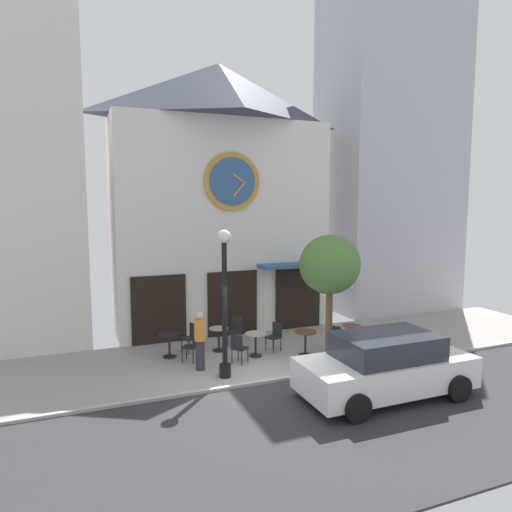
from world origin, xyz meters
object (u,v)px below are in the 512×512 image
cafe_table_center_left (169,341)px  cafe_table_center_right (219,336)px  cafe_chair_by_entrance (378,336)px  pedestrian_orange (200,340)px  cafe_chair_curbside (337,337)px  parked_car_white (386,366)px  cafe_table_leftmost (305,339)px  cafe_chair_facing_street (275,334)px  cafe_chair_left_end (238,346)px  street_lamp (225,303)px  cafe_table_rightmost (256,341)px  cafe_table_center (352,333)px  cafe_chair_corner (192,344)px  street_tree (330,266)px  cafe_chair_near_tree (191,335)px  cafe_chair_mid_row (236,329)px

cafe_table_center_left → cafe_table_center_right: (1.58, 0.03, -0.02)m
cafe_chair_by_entrance → pedestrian_orange: pedestrian_orange is taller
cafe_chair_curbside → parked_car_white: size_ratio=0.21×
cafe_table_center_right → cafe_table_leftmost: cafe_table_leftmost is taller
cafe_chair_facing_street → cafe_chair_curbside: bearing=-30.0°
cafe_chair_left_end → parked_car_white: parked_car_white is taller
street_lamp → cafe_table_rightmost: size_ratio=5.51×
cafe_table_rightmost → cafe_table_leftmost: 1.54m
cafe_chair_left_end → cafe_table_center: bearing=0.6°
cafe_table_rightmost → cafe_table_leftmost: size_ratio=0.95×
parked_car_white → cafe_chair_corner: bearing=132.8°
cafe_table_center_right → cafe_chair_facing_street: 1.80m
street_tree → cafe_chair_near_tree: size_ratio=4.21×
cafe_chair_facing_street → cafe_table_center: bearing=-15.5°
cafe_table_center_right → cafe_table_center_left: bearing=-179.0°
cafe_chair_near_tree → cafe_table_center_right: bearing=-17.3°
cafe_table_center_left → cafe_chair_curbside: size_ratio=0.83×
cafe_chair_facing_street → cafe_chair_mid_row: size_ratio=1.00×
street_lamp → cafe_table_leftmost: street_lamp is taller
cafe_chair_mid_row → cafe_chair_corner: (-1.76, -1.15, 0.00)m
cafe_table_center_right → cafe_chair_corner: cafe_chair_corner is taller
cafe_table_rightmost → cafe_chair_curbside: 2.55m
cafe_chair_corner → cafe_chair_near_tree: (0.20, 0.94, 0.00)m
cafe_table_center → cafe_chair_curbside: size_ratio=0.84×
street_lamp → cafe_chair_by_entrance: 5.30m
cafe_table_center → street_tree: bearing=-147.1°
cafe_table_leftmost → cafe_chair_corner: size_ratio=0.85×
cafe_chair_facing_street → street_tree: bearing=-57.4°
cafe_table_center → cafe_chair_facing_street: (-2.43, 0.67, 0.04)m
cafe_table_leftmost → cafe_chair_left_end: cafe_chair_left_end is taller
street_tree → pedestrian_orange: size_ratio=2.27×
street_lamp → street_tree: bearing=-0.9°
parked_car_white → cafe_chair_curbside: bearing=79.6°
street_tree → cafe_chair_curbside: 2.54m
street_tree → cafe_table_leftmost: bearing=113.0°
street_tree → cafe_chair_left_end: bearing=160.9°
cafe_table_center_right → cafe_chair_facing_street: cafe_chair_facing_street is taller
street_lamp → cafe_chair_facing_street: (2.17, 1.54, -1.51)m
cafe_chair_mid_row → parked_car_white: size_ratio=0.21×
cafe_table_center_left → cafe_table_rightmost: cafe_table_center_left is taller
cafe_table_center → cafe_chair_left_end: cafe_chair_left_end is taller
cafe_table_leftmost → pedestrian_orange: size_ratio=0.46×
cafe_table_center → cafe_chair_facing_street: size_ratio=0.84×
cafe_table_center → pedestrian_orange: size_ratio=0.45×
cafe_table_center → pedestrian_orange: pedestrian_orange is taller
cafe_chair_corner → cafe_chair_left_end: 1.39m
street_tree → cafe_chair_corner: 4.68m
street_lamp → street_tree: size_ratio=1.06×
cafe_table_leftmost → cafe_table_center: (1.76, 0.11, -0.04)m
cafe_chair_facing_street → cafe_chair_corner: size_ratio=1.00×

